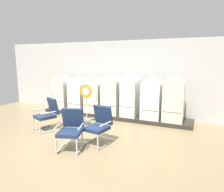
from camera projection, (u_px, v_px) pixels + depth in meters
The scene contains 14 objects.
ground at pixel (68, 145), 5.63m from camera, with size 12.00×10.00×0.05m, color #897551.
back_wall at pixel (119, 78), 8.64m from camera, with size 11.76×0.12×3.06m.
display_plinth at pixel (113, 115), 8.33m from camera, with size 6.18×0.95×0.14m, color #2F2B24.
refrigerator_0 at pixel (62, 91), 9.04m from camera, with size 0.65×0.64×1.44m.
refrigerator_1 at pixel (78, 94), 8.73m from camera, with size 0.63×0.68×1.36m.
refrigerator_2 at pixel (94, 95), 8.41m from camera, with size 0.67×0.68×1.40m.
refrigerator_3 at pixel (111, 94), 8.07m from camera, with size 0.68×0.67×1.56m.
refrigerator_4 at pixel (130, 94), 7.77m from camera, with size 0.59×0.70×1.61m.
refrigerator_5 at pixel (151, 97), 7.41m from camera, with size 0.68×0.62×1.52m.
refrigerator_6 at pixel (174, 98), 7.10m from camera, with size 0.70×0.66×1.59m.
armchair_left at pixel (48, 113), 6.76m from camera, with size 0.80×0.87×1.04m.
armchair_right at pixel (99, 124), 5.62m from camera, with size 0.70×0.79×1.04m.
armchair_center at pixel (71, 128), 5.30m from camera, with size 0.77×0.85×1.04m.
sign_stand at pixel (86, 104), 7.32m from camera, with size 0.48×0.32×1.43m.
Camera 1 is at (3.28, -4.34, 2.31)m, focal length 32.76 mm.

